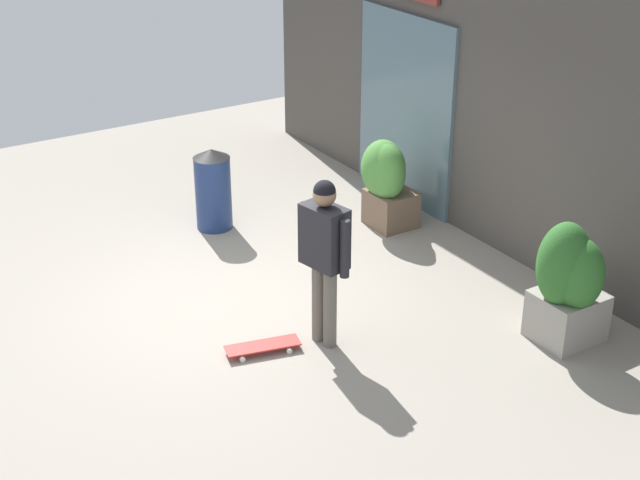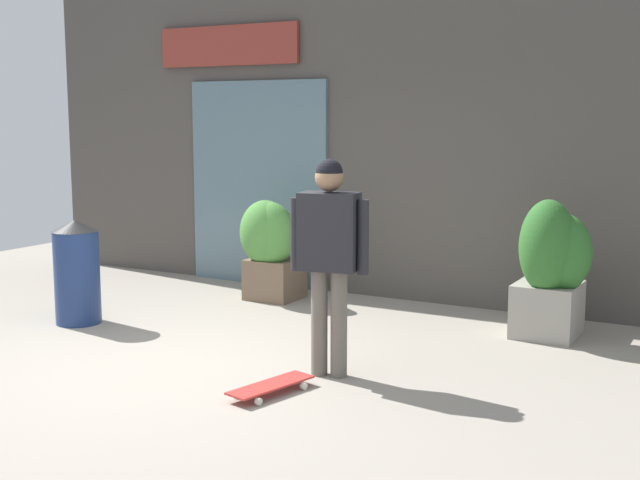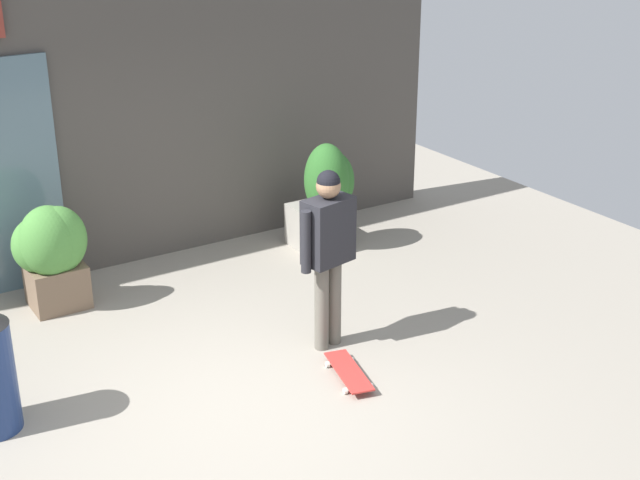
% 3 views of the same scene
% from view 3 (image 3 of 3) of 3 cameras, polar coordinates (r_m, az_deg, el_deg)
% --- Properties ---
extents(ground_plane, '(12.00, 12.00, 0.00)m').
position_cam_3_polar(ground_plane, '(7.60, -5.58, -10.15)').
color(ground_plane, gray).
extents(building_facade, '(8.74, 0.31, 3.87)m').
position_cam_3_polar(building_facade, '(9.72, -15.30, 8.79)').
color(building_facade, '#4C4742').
rests_on(building_facade, ground_plane).
extents(skateboarder, '(0.62, 0.34, 1.70)m').
position_cam_3_polar(skateboarder, '(7.93, 0.53, -0.06)').
color(skateboarder, '#666056').
rests_on(skateboarder, ground_plane).
extents(skateboard, '(0.37, 0.75, 0.08)m').
position_cam_3_polar(skateboard, '(7.85, 1.84, -8.37)').
color(skateboard, red).
rests_on(skateboard, ground_plane).
extents(planter_box_left, '(0.71, 0.62, 1.11)m').
position_cam_3_polar(planter_box_left, '(9.17, -16.76, -0.64)').
color(planter_box_left, brown).
rests_on(planter_box_left, ground_plane).
extents(planter_box_right, '(0.67, 0.73, 1.28)m').
position_cam_3_polar(planter_box_right, '(10.24, 0.38, 2.87)').
color(planter_box_right, gray).
rests_on(planter_box_right, ground_plane).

